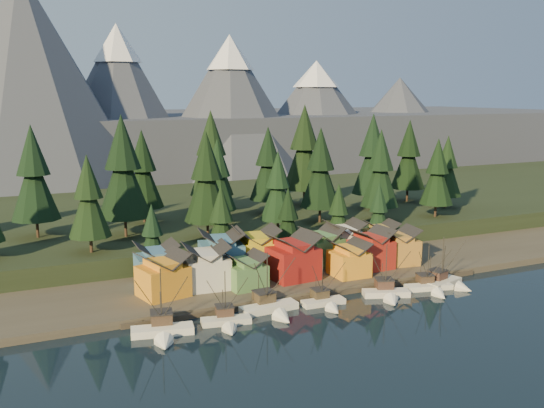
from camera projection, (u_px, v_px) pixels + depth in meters
name	position (u px, v px, depth m)	size (l,w,h in m)	color
ground	(359.00, 323.00, 109.77)	(500.00, 500.00, 0.00)	black
shore_strip	(269.00, 263.00, 145.47)	(400.00, 50.00, 1.50)	#3B362B
hillside	(204.00, 216.00, 189.87)	(420.00, 100.00, 6.00)	black
dock	(316.00, 293.00, 124.46)	(80.00, 4.00, 1.00)	#463D32
mountain_ridge	(116.00, 124.00, 294.74)	(560.00, 190.00, 90.00)	#494D5E
boat_0	(162.00, 323.00, 103.25)	(11.41, 12.05, 12.85)	white
boat_1	(227.00, 315.00, 108.24)	(9.60, 10.15, 10.78)	beige
boat_2	(272.00, 301.00, 114.39)	(11.81, 12.76, 12.69)	silver
boat_3	(326.00, 296.00, 118.11)	(8.99, 9.74, 10.59)	silver
boat_4	(388.00, 287.00, 123.01)	(10.22, 10.79, 11.97)	silver
boat_5	(431.00, 282.00, 127.20)	(10.73, 11.33, 10.71)	white
boat_6	(449.00, 276.00, 130.05)	(10.01, 10.60, 11.89)	beige
house_front_0	(163.00, 273.00, 119.20)	(10.42, 10.06, 8.77)	orange
house_front_1	(206.00, 265.00, 124.43)	(9.60, 9.28, 9.18)	beige
house_front_2	(246.00, 270.00, 124.55)	(7.93, 7.98, 7.22)	#4E7C43
house_front_3	(293.00, 255.00, 130.48)	(10.44, 10.03, 9.81)	maroon
house_front_4	(349.00, 258.00, 132.84)	(7.47, 8.07, 7.64)	orange
house_front_5	(371.00, 248.00, 138.27)	(9.26, 8.52, 9.16)	maroon
house_front_6	(398.00, 245.00, 142.09)	(9.68, 9.28, 8.55)	#B57B2E
house_back_0	(157.00, 263.00, 125.52)	(8.56, 8.24, 9.15)	#3A6589
house_back_1	(221.00, 252.00, 132.14)	(10.41, 10.50, 10.19)	teal
house_back_2	(256.00, 249.00, 135.23)	(10.73, 10.07, 10.14)	gold
house_back_3	(322.00, 245.00, 141.63)	(9.77, 8.98, 8.82)	#4A7D44
house_back_4	(344.00, 239.00, 146.61)	(9.09, 8.79, 9.14)	silver
house_back_5	(381.00, 237.00, 150.86)	(8.32, 8.39, 8.14)	olive
tree_hill_1	(34.00, 176.00, 146.59)	(11.95, 11.95, 27.83)	#332319
tree_hill_2	(89.00, 199.00, 133.30)	(9.45, 9.45, 22.01)	#332319
tree_hill_3	(123.00, 171.00, 147.30)	(12.96, 12.96, 30.18)	#332319
tree_hill_4	(143.00, 172.00, 164.45)	(10.94, 10.94, 25.49)	#332319
tree_hill_5	(207.00, 180.00, 146.03)	(11.25, 11.25, 26.21)	#332319
tree_hill_6	(218.00, 177.00, 163.00)	(9.97, 9.97, 23.24)	#332319
tree_hill_7	(278.00, 188.00, 152.05)	(9.01, 9.01, 20.98)	#332319
tree_hill_8	(268.00, 166.00, 176.33)	(11.02, 11.02, 25.68)	#332319
tree_hill_9	(320.00, 171.00, 164.30)	(11.20, 11.20, 26.09)	#332319
tree_hill_10	(304.00, 151.00, 189.39)	(13.60, 13.60, 31.69)	#332319
tree_hill_11	(380.00, 171.00, 166.37)	(10.93, 10.93, 25.46)	#332319
tree_hill_12	(372.00, 157.00, 183.59)	(12.49, 12.49, 29.11)	#332319
tree_hill_13	(437.00, 174.00, 172.16)	(9.69, 9.69, 22.58)	#332319
tree_hill_14	(409.00, 157.00, 196.50)	(11.47, 11.47, 26.71)	#332319
tree_hill_15	(211.00, 157.00, 179.16)	(12.98, 12.98, 30.25)	#332319
tree_hill_17	(447.00, 168.00, 186.00)	(9.61, 9.61, 22.38)	#332319
tree_shore_0	(152.00, 236.00, 132.41)	(6.87, 6.87, 16.00)	#332319
tree_shore_1	(221.00, 222.00, 138.59)	(8.18, 8.18, 19.05)	#332319
tree_shore_2	(288.00, 220.00, 145.64)	(7.50, 7.50, 17.46)	#332319
tree_shore_3	(338.00, 215.00, 151.30)	(7.54, 7.54, 17.56)	#332319
tree_shore_4	(379.00, 212.00, 156.22)	(7.29, 7.29, 16.99)	#332319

